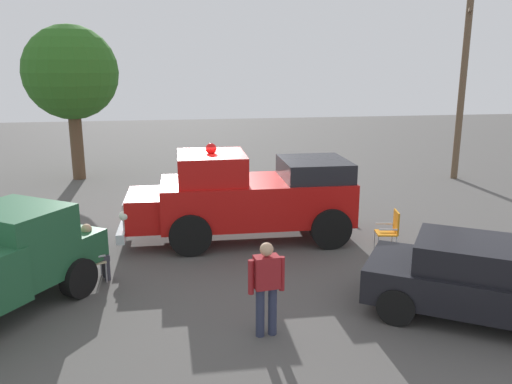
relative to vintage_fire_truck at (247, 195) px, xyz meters
The scene contains 10 objects.
ground_plane 1.45m from the vintage_fire_truck, 21.76° to the left, with size 60.00×60.00×0.00m, color #514F4C.
vintage_fire_truck is the anchor object (origin of this frame).
classic_hot_rod 6.31m from the vintage_fire_truck, 144.83° to the right, with size 3.93×4.66×1.46m.
lawn_chair_near_truck 4.43m from the vintage_fire_truck, 120.41° to the left, with size 0.64×0.64×1.02m.
lawn_chair_by_car 3.73m from the vintage_fire_truck, 113.49° to the right, with size 0.59×0.58×1.02m.
lawn_chair_spare 4.04m from the vintage_fire_truck, 49.68° to the right, with size 0.64×0.64×1.02m.
spectator_seated 4.28m from the vintage_fire_truck, 120.65° to the left, with size 0.54×0.63×1.29m.
spectator_standing 5.05m from the vintage_fire_truck, behind, with size 0.31×0.65×1.68m.
oak_tree_left 10.58m from the vintage_fire_truck, 33.53° to the left, with size 3.62×3.62×6.02m.
utility_pole 11.47m from the vintage_fire_truck, 57.52° to the right, with size 1.56×0.90×7.07m.
Camera 1 is at (-13.66, 1.65, 4.54)m, focal length 36.19 mm.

